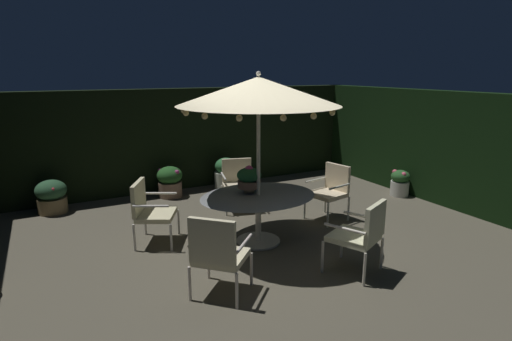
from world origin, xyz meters
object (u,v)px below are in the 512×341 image
at_px(patio_chair_northeast, 331,188).
at_px(potted_plant_left_far, 226,173).
at_px(patio_chair_south, 218,252).
at_px(potted_plant_back_right, 170,181).
at_px(potted_plant_front_corner, 400,182).
at_px(patio_dining_table, 258,204).
at_px(patio_umbrella, 258,91).
at_px(potted_plant_back_center, 51,196).
at_px(patio_chair_north, 361,232).
at_px(patio_chair_east, 238,181).
at_px(centerpiece_planter, 249,178).
at_px(patio_chair_southeast, 149,208).

height_order(patio_chair_northeast, potted_plant_left_far, patio_chair_northeast).
bearing_deg(patio_chair_south, patio_chair_northeast, 28.49).
relative_size(potted_plant_back_right, potted_plant_left_far, 0.92).
bearing_deg(potted_plant_front_corner, patio_dining_table, -168.90).
height_order(patio_umbrella, potted_plant_back_center, patio_umbrella).
bearing_deg(potted_plant_left_far, patio_chair_north, -90.39).
relative_size(patio_chair_northeast, potted_plant_back_center, 1.55).
bearing_deg(patio_chair_east, patio_dining_table, -104.53).
xyz_separation_m(patio_chair_north, potted_plant_back_center, (-3.42, 4.39, -0.24)).
relative_size(patio_chair_north, potted_plant_left_far, 1.41).
bearing_deg(potted_plant_left_far, potted_plant_back_right, -179.20).
bearing_deg(patio_chair_northeast, potted_plant_back_center, 148.93).
relative_size(patio_umbrella, patio_chair_north, 2.62).
distance_m(centerpiece_planter, patio_chair_southeast, 1.55).
relative_size(patio_chair_east, patio_chair_southeast, 0.97).
bearing_deg(patio_chair_south, patio_chair_east, 60.64).
bearing_deg(potted_plant_front_corner, potted_plant_back_right, 153.22).
distance_m(patio_chair_east, potted_plant_back_right, 1.62).
height_order(patio_umbrella, patio_chair_northeast, patio_umbrella).
bearing_deg(potted_plant_back_center, potted_plant_left_far, -0.44).
bearing_deg(patio_chair_southeast, potted_plant_front_corner, -0.11).
distance_m(patio_chair_east, patio_chair_south, 3.15).
bearing_deg(patio_chair_northeast, patio_umbrella, -168.97).
bearing_deg(potted_plant_left_far, patio_chair_southeast, -135.26).
distance_m(patio_chair_northeast, potted_plant_back_center, 5.05).
height_order(potted_plant_back_right, potted_plant_left_far, potted_plant_left_far).
bearing_deg(potted_plant_back_center, patio_chair_southeast, -59.52).
distance_m(patio_umbrella, patio_chair_north, 2.35).
xyz_separation_m(patio_chair_southeast, potted_plant_back_right, (0.91, 2.13, -0.22)).
xyz_separation_m(patio_dining_table, potted_plant_front_corner, (3.71, 0.73, -0.32)).
height_order(patio_chair_northeast, potted_plant_back_right, patio_chair_northeast).
bearing_deg(patio_umbrella, patio_chair_south, -134.13).
bearing_deg(patio_chair_east, patio_chair_north, -84.67).
distance_m(patio_chair_north, potted_plant_front_corner, 3.74).
bearing_deg(centerpiece_planter, potted_plant_back_center, 133.98).
bearing_deg(patio_chair_south, patio_dining_table, 45.87).
height_order(centerpiece_planter, potted_plant_back_right, centerpiece_planter).
bearing_deg(patio_chair_south, potted_plant_left_far, 65.41).
distance_m(patio_umbrella, centerpiece_planter, 1.29).
relative_size(centerpiece_planter, patio_chair_east, 0.46).
distance_m(patio_chair_northeast, potted_plant_back_right, 3.34).
distance_m(patio_chair_east, potted_plant_front_corner, 3.41).
relative_size(patio_dining_table, potted_plant_back_center, 2.87).
bearing_deg(potted_plant_front_corner, centerpiece_planter, -171.46).
bearing_deg(centerpiece_planter, patio_chair_north, -64.94).
bearing_deg(patio_chair_southeast, patio_chair_east, 24.22).
relative_size(patio_umbrella, potted_plant_left_far, 3.69).
xyz_separation_m(patio_dining_table, patio_umbrella, (-0.00, 0.00, 1.65)).
height_order(patio_umbrella, patio_chair_south, patio_umbrella).
bearing_deg(potted_plant_back_right, patio_dining_table, -79.33).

